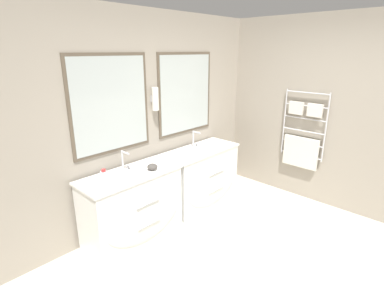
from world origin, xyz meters
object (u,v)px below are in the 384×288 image
Objects in this scene: vanity_right at (202,176)px; amenity_bowl at (152,167)px; vanity_left at (134,206)px; toiletry_bottle at (104,178)px.

vanity_right is 9.79× the size of amenity_bowl.
vanity_left and vanity_right have the same top height.
vanity_right is 1.61m from toiletry_bottle.
toiletry_bottle is (-0.37, -0.05, 0.48)m from vanity_left.
toiletry_bottle is at bearing -178.12° from vanity_right.
toiletry_bottle is 1.52× the size of amenity_bowl.
amenity_bowl reaches higher than vanity_right.
vanity_left is at bearing 7.86° from toiletry_bottle.
vanity_left is 0.61m from toiletry_bottle.
vanity_left is 9.79× the size of amenity_bowl.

